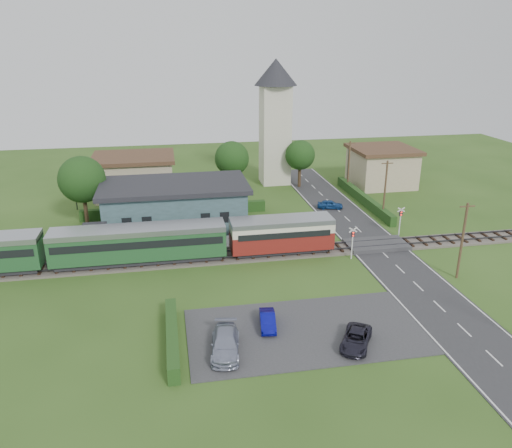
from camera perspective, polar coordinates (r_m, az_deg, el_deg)
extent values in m
plane|color=#2D4C19|center=(47.84, 3.44, -4.36)|extent=(120.00, 120.00, 0.00)
cube|color=#4C443D|center=(49.57, 2.90, -3.31)|extent=(76.00, 3.20, 0.20)
cube|color=#3F3F47|center=(48.81, 3.10, -3.30)|extent=(76.00, 0.08, 0.15)
cube|color=#3F3F47|center=(50.09, 2.72, -2.66)|extent=(76.00, 0.08, 0.15)
cube|color=#28282B|center=(50.99, 14.45, -3.36)|extent=(6.00, 70.00, 0.05)
cube|color=#333335|center=(37.27, 5.58, -12.05)|extent=(17.00, 9.00, 0.08)
cube|color=#333335|center=(52.58, 13.58, -2.31)|extent=(6.20, 3.40, 0.45)
cube|color=gray|center=(51.31, -8.88, -2.54)|extent=(30.00, 3.00, 0.45)
cube|color=beige|center=(51.31, -17.92, -1.61)|extent=(2.00, 2.00, 2.40)
cube|color=#232328|center=(50.87, -18.07, -0.27)|extent=(2.30, 2.30, 0.15)
cube|color=#365051|center=(56.00, -9.20, 1.78)|extent=(15.00, 8.00, 4.80)
cube|color=#232328|center=(55.23, -9.36, 4.39)|extent=(16.00, 9.00, 0.50)
cube|color=#232328|center=(52.72, -9.00, -0.89)|extent=(1.20, 0.12, 2.20)
cube|color=black|center=(52.45, -14.54, 0.09)|extent=(1.00, 0.12, 1.20)
cube|color=black|center=(52.32, -12.36, 0.23)|extent=(1.00, 0.12, 1.20)
cube|color=black|center=(52.39, -5.80, 0.64)|extent=(1.00, 0.12, 1.20)
cube|color=black|center=(52.57, -3.63, 0.77)|extent=(1.00, 0.12, 1.20)
cube|color=#232328|center=(49.38, 2.89, -2.79)|extent=(9.00, 2.20, 0.50)
cube|color=maroon|center=(48.99, 2.92, -1.71)|extent=(10.00, 2.80, 1.80)
cube|color=silver|center=(48.54, 2.94, -0.34)|extent=(10.00, 2.82, 0.90)
cube|color=black|center=(48.67, 2.93, -0.73)|extent=(9.00, 2.88, 0.60)
cube|color=#90959C|center=(48.32, 2.95, 0.38)|extent=(10.00, 2.90, 0.45)
cube|color=#232328|center=(48.32, -13.05, -3.86)|extent=(15.20, 2.20, 0.50)
cube|color=#215029|center=(47.74, -13.19, -2.21)|extent=(16.00, 2.80, 2.60)
cube|color=black|center=(47.59, -13.23, -1.77)|extent=(15.40, 2.86, 0.70)
cube|color=#90959C|center=(47.23, -13.33, -0.64)|extent=(16.00, 2.90, 0.50)
cube|color=beige|center=(73.05, 2.19, 10.08)|extent=(4.00, 4.00, 14.00)
cone|color=#232328|center=(72.02, 2.28, 16.98)|extent=(6.00, 6.00, 3.60)
cube|color=tan|center=(69.54, -13.69, 5.19)|extent=(10.00, 8.00, 5.00)
cube|color=#472D1E|center=(68.91, -13.88, 7.40)|extent=(10.80, 8.80, 0.50)
cube|color=tan|center=(74.98, 14.15, 6.23)|extent=(8.00, 8.00, 5.00)
cube|color=#472D1E|center=(74.39, 14.33, 8.28)|extent=(8.80, 8.80, 0.50)
cube|color=#193814|center=(35.83, -9.55, -12.65)|extent=(0.80, 9.00, 1.20)
cube|color=#193814|center=(66.14, 12.19, 2.83)|extent=(0.80, 18.00, 1.20)
cube|color=#193814|center=(60.82, -9.24, 1.54)|extent=(22.00, 0.80, 1.30)
cylinder|color=#332316|center=(59.69, -18.90, 1.75)|extent=(0.44, 0.44, 4.12)
sphere|color=#143311|center=(58.78, -19.27, 4.83)|extent=(5.20, 5.20, 5.20)
cylinder|color=#332316|center=(68.17, -2.74, 4.95)|extent=(0.44, 0.44, 3.85)
sphere|color=#143311|center=(67.41, -2.78, 7.50)|extent=(4.60, 4.60, 4.60)
cylinder|color=#332316|center=(72.04, 4.99, 5.62)|extent=(0.44, 0.44, 3.58)
sphere|color=#143311|center=(71.36, 5.06, 7.87)|extent=(4.20, 4.20, 4.20)
cylinder|color=#473321|center=(46.85, 22.49, -1.85)|extent=(0.22, 0.22, 7.00)
cube|color=#473321|center=(45.83, 23.02, 1.86)|extent=(1.40, 0.10, 0.10)
cylinder|color=#473321|center=(60.07, 14.52, 3.76)|extent=(0.22, 0.22, 7.00)
cube|color=#473321|center=(59.28, 14.79, 6.72)|extent=(1.40, 0.10, 0.10)
cylinder|color=#473321|center=(70.75, 10.55, 6.51)|extent=(0.22, 0.22, 7.00)
cube|color=#473321|center=(70.07, 10.72, 9.05)|extent=(1.40, 0.10, 0.10)
cylinder|color=silver|center=(48.73, 10.93, -2.31)|extent=(0.12, 0.12, 3.00)
cube|color=#232328|center=(48.33, 11.01, -1.11)|extent=(0.35, 0.18, 0.55)
sphere|color=#FF190C|center=(48.17, 11.08, -0.99)|extent=(0.14, 0.14, 0.14)
sphere|color=#FF190C|center=(48.28, 11.05, -1.33)|extent=(0.14, 0.14, 0.14)
cube|color=silver|center=(48.18, 11.04, -0.67)|extent=(0.84, 0.05, 0.55)
cube|color=silver|center=(48.18, 11.04, -0.67)|extent=(0.84, 0.05, 0.55)
cylinder|color=silver|center=(55.64, 16.12, 0.12)|extent=(0.12, 0.12, 3.00)
cube|color=#232328|center=(55.29, 16.23, 1.19)|extent=(0.35, 0.18, 0.55)
sphere|color=#FF190C|center=(55.14, 16.30, 1.30)|extent=(0.14, 0.14, 0.14)
sphere|color=#FF190C|center=(55.23, 16.27, 1.00)|extent=(0.14, 0.14, 0.14)
cube|color=silver|center=(55.16, 16.27, 1.58)|extent=(0.84, 0.05, 0.55)
cube|color=silver|center=(55.16, 16.27, 1.58)|extent=(0.84, 0.05, 0.55)
cylinder|color=#3F3F47|center=(65.57, -19.99, 3.63)|extent=(0.14, 0.14, 5.00)
sphere|color=orange|center=(64.95, -20.26, 5.74)|extent=(0.30, 0.30, 0.30)
cylinder|color=#3F3F47|center=(76.15, 10.47, 6.71)|extent=(0.14, 0.14, 5.00)
sphere|color=orange|center=(75.62, 10.59, 8.56)|extent=(0.30, 0.30, 0.30)
imported|color=navy|center=(63.17, 8.47, 2.23)|extent=(3.38, 2.06, 1.08)
imported|color=#070A7A|center=(37.25, 1.34, -10.96)|extent=(1.49, 3.26, 1.04)
imported|color=#8F95AC|center=(34.54, -3.53, -13.47)|extent=(2.51, 4.82, 1.33)
imported|color=black|center=(35.84, 11.37, -12.75)|extent=(3.47, 4.21, 1.07)
imported|color=gray|center=(50.82, -2.89, -1.38)|extent=(0.58, 0.43, 1.47)
imported|color=gray|center=(51.33, -16.49, -1.98)|extent=(0.74, 0.85, 1.51)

